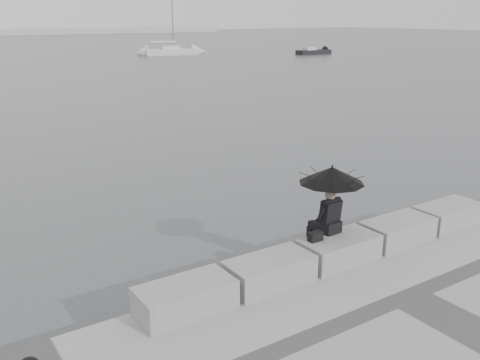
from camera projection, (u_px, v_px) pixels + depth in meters
ground at (322, 275)px, 11.04m from camera, size 360.00×360.00×0.00m
stone_block_far_left at (185, 298)px, 8.66m from camera, size 1.60×0.80×0.50m
stone_block_left at (269, 271)px, 9.56m from camera, size 1.60×0.80×0.50m
stone_block_centre at (339, 249)px, 10.46m from camera, size 1.60×0.80×0.50m
stone_block_right at (398, 231)px, 11.36m from camera, size 1.60×0.80×0.50m
stone_block_far_right at (448, 215)px, 12.26m from camera, size 1.60×0.80×0.50m
seated_person at (332, 183)px, 10.36m from camera, size 1.29×1.29×1.39m
bag at (315, 236)px, 10.22m from camera, size 0.28×0.16×0.18m
sailboat_right at (171, 51)px, 72.77m from camera, size 7.36×3.92×12.90m
small_motorboat at (314, 52)px, 74.20m from camera, size 5.22×1.65×1.10m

